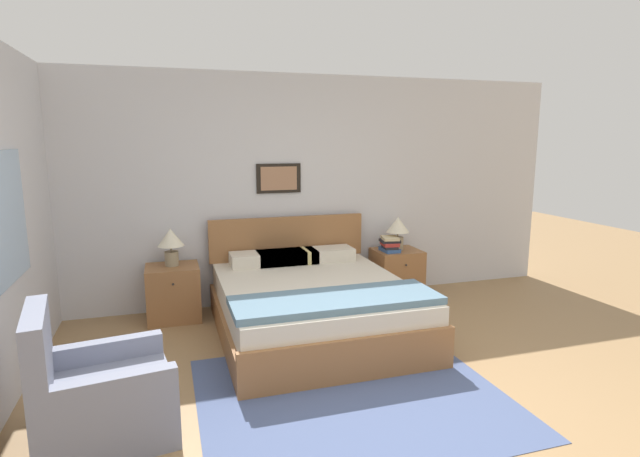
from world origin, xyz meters
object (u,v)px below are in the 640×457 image
object	(u,v)px
table_lamp_near_window	(171,241)
nightstand_near_window	(173,293)
armchair	(97,398)
nightstand_by_door	(396,273)
bed	(312,304)
table_lamp_by_door	(398,228)

from	to	relation	value
table_lamp_near_window	nightstand_near_window	bearing A→B (deg)	-95.73
armchair	nightstand_by_door	distance (m)	3.73
armchair	nightstand_by_door	xyz separation A→B (m)	(3.08, 2.10, 0.00)
armchair	nightstand_by_door	world-z (taller)	armchair
bed	nightstand_near_window	distance (m)	1.52
table_lamp_near_window	bed	bearing A→B (deg)	-32.54
armchair	table_lamp_by_door	size ratio (longest dim) A/B	2.29
table_lamp_by_door	armchair	bearing A→B (deg)	-145.57
bed	nightstand_near_window	bearing A→B (deg)	148.15
armchair	nightstand_near_window	size ratio (longest dim) A/B	1.56
armchair	table_lamp_by_door	xyz separation A→B (m)	(3.10, 2.12, 0.55)
bed	armchair	bearing A→B (deg)	-144.03
nightstand_near_window	table_lamp_by_door	world-z (taller)	table_lamp_by_door
bed	nightstand_by_door	xyz separation A→B (m)	(1.29, 0.80, -0.01)
bed	nightstand_by_door	size ratio (longest dim) A/B	3.70
nightstand_by_door	table_lamp_by_door	world-z (taller)	table_lamp_by_door
nightstand_by_door	table_lamp_near_window	bearing A→B (deg)	179.55
bed	table_lamp_near_window	world-z (taller)	bed
nightstand_by_door	bed	bearing A→B (deg)	-148.21
nightstand_near_window	nightstand_by_door	size ratio (longest dim) A/B	1.00
table_lamp_near_window	armchair	bearing A→B (deg)	-103.43
armchair	table_lamp_near_window	bearing A→B (deg)	157.73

